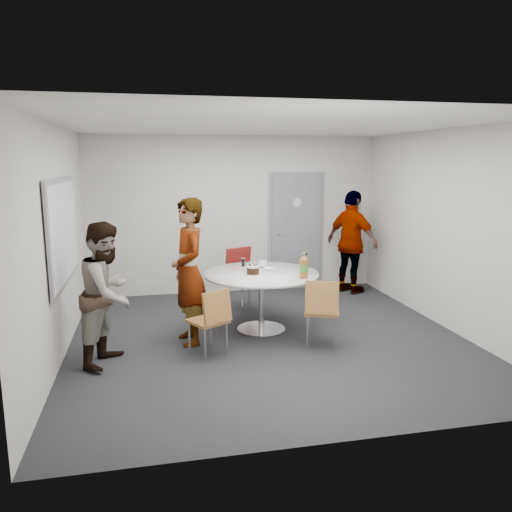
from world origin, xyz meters
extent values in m
plane|color=black|center=(0.00, 0.00, 0.00)|extent=(5.00, 5.00, 0.00)
plane|color=silver|center=(0.00, 0.00, 2.70)|extent=(5.00, 5.00, 0.00)
plane|color=beige|center=(0.00, 2.50, 1.35)|extent=(5.00, 0.00, 5.00)
plane|color=beige|center=(-2.50, 0.00, 1.35)|extent=(0.00, 5.00, 5.00)
plane|color=beige|center=(2.50, 0.00, 1.35)|extent=(0.00, 5.00, 5.00)
plane|color=beige|center=(0.00, -2.50, 1.35)|extent=(5.00, 0.00, 5.00)
cube|color=slate|center=(1.10, 2.47, 1.02)|extent=(0.90, 0.05, 2.05)
cube|color=gray|center=(1.10, 2.50, 1.02)|extent=(1.02, 0.04, 2.12)
cylinder|color=#B2BFC6|center=(1.10, 2.44, 1.55)|extent=(0.16, 0.01, 0.16)
cylinder|color=silver|center=(0.78, 2.41, 1.02)|extent=(0.04, 0.14, 0.04)
cube|color=gray|center=(-2.46, 0.20, 1.45)|extent=(0.03, 1.90, 1.25)
cube|color=white|center=(-2.44, 0.20, 1.45)|extent=(0.01, 1.78, 1.13)
cylinder|color=silver|center=(-0.02, 0.34, 0.79)|extent=(1.53, 1.53, 0.03)
cylinder|color=silver|center=(-0.02, 0.34, 0.40)|extent=(0.09, 0.09, 0.75)
cylinder|color=silver|center=(-0.02, 0.34, 0.01)|extent=(0.66, 0.66, 0.02)
cylinder|color=silver|center=(-0.15, 0.27, 0.80)|extent=(0.22, 0.22, 0.01)
cylinder|color=black|center=(-0.15, 0.27, 0.85)|extent=(0.16, 0.16, 0.09)
cylinder|color=white|center=(-0.15, 0.27, 0.91)|extent=(0.17, 0.17, 0.02)
cylinder|color=#915F1F|center=(0.43, -0.09, 0.93)|extent=(0.11, 0.11, 0.25)
cylinder|color=#438133|center=(0.43, -0.09, 0.94)|extent=(0.11, 0.11, 0.09)
cone|color=#915F1F|center=(0.43, -0.09, 1.08)|extent=(0.10, 0.10, 0.05)
cylinder|color=#419145|center=(0.43, -0.09, 1.12)|extent=(0.04, 0.04, 0.03)
imported|color=white|center=(0.08, 0.69, 0.85)|extent=(0.17, 0.17, 0.10)
cylinder|color=black|center=(-0.18, 0.80, 0.86)|extent=(0.05, 0.05, 0.11)
cylinder|color=silver|center=(0.67, 0.58, 0.89)|extent=(0.06, 0.06, 0.17)
cylinder|color=black|center=(0.67, 0.58, 0.98)|extent=(0.07, 0.07, 0.03)
cube|color=pink|center=(-0.28, 0.62, 0.81)|extent=(0.13, 0.11, 0.02)
ellipsoid|color=white|center=(0.12, 0.51, 0.82)|extent=(0.18, 0.18, 0.03)
cube|color=brown|center=(-0.83, -0.39, 0.42)|extent=(0.53, 0.53, 0.03)
cube|color=brown|center=(-0.74, -0.55, 0.63)|extent=(0.37, 0.26, 0.37)
cylinder|color=silver|center=(-0.77, -0.18, 0.21)|extent=(0.02, 0.02, 0.42)
cylinder|color=silver|center=(-1.05, -0.33, 0.21)|extent=(0.02, 0.02, 0.42)
cylinder|color=silver|center=(-0.62, -0.45, 0.21)|extent=(0.02, 0.02, 0.42)
cylinder|color=silver|center=(-0.89, -0.61, 0.21)|extent=(0.02, 0.02, 0.42)
cube|color=brown|center=(0.59, -0.38, 0.44)|extent=(0.54, 0.54, 0.03)
cube|color=brown|center=(0.51, -0.56, 0.67)|extent=(0.40, 0.23, 0.40)
cylinder|color=silver|center=(0.80, -0.29, 0.22)|extent=(0.02, 0.02, 0.44)
cylinder|color=silver|center=(0.49, -0.16, 0.22)|extent=(0.02, 0.02, 0.44)
cylinder|color=silver|center=(0.68, -0.60, 0.22)|extent=(0.02, 0.02, 0.44)
cylinder|color=silver|center=(0.37, -0.48, 0.22)|extent=(0.02, 0.02, 0.44)
cube|color=maroon|center=(-0.05, 1.29, 0.49)|extent=(0.60, 0.60, 0.04)
cube|color=maroon|center=(-0.13, 1.49, 0.74)|extent=(0.44, 0.26, 0.44)
cylinder|color=silver|center=(-0.15, 1.05, 0.24)|extent=(0.02, 0.02, 0.49)
cylinder|color=silver|center=(0.19, 1.19, 0.24)|extent=(0.02, 0.02, 0.49)
cylinder|color=silver|center=(-0.29, 1.39, 0.24)|extent=(0.02, 0.02, 0.49)
cylinder|color=silver|center=(0.05, 1.53, 0.24)|extent=(0.02, 0.02, 0.49)
imported|color=#A5C6EA|center=(-1.00, 0.08, 0.92)|extent=(0.55, 0.74, 1.83)
imported|color=white|center=(-1.95, -0.36, 0.81)|extent=(0.87, 0.96, 1.62)
imported|color=black|center=(1.95, 1.95, 0.89)|extent=(0.87, 1.13, 1.78)
camera|label=1|loc=(-1.46, -6.00, 2.27)|focal=35.00mm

